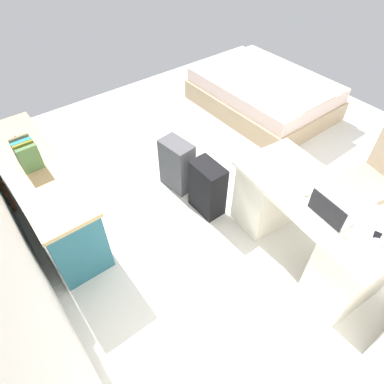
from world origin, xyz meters
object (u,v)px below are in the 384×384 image
credenza (45,193)px  computer_mouse (308,192)px  desk (307,225)px  suitcase_spare_grey (177,165)px  office_chair (371,185)px  cell_phone_near_laptop (377,239)px  laptop (330,212)px  bed (264,94)px  figurine_small (17,140)px  suitcase_black (207,188)px

credenza → computer_mouse: 2.42m
desk → suitcase_spare_grey: size_ratio=2.52×
office_chair → credenza: bearing=53.5°
office_chair → credenza: (1.88, 2.54, -0.05)m
computer_mouse → cell_phone_near_laptop: size_ratio=0.74×
suitcase_spare_grey → laptop: (-1.61, -0.28, 0.50)m
cell_phone_near_laptop → office_chair: bearing=-82.0°
office_chair → suitcase_spare_grey: bearing=39.6°
laptop → credenza: bearing=38.5°
suitcase_spare_grey → computer_mouse: 1.47m
bed → figurine_small: (0.18, 3.24, 0.55)m
suitcase_spare_grey → office_chair: bearing=-147.5°
computer_mouse → desk: bearing=-145.2°
suitcase_black → laptop: (-1.13, -0.24, 0.50)m
credenza → cell_phone_near_laptop: (-2.32, -1.68, 0.38)m
desk → laptop: size_ratio=4.53×
credenza → laptop: bearing=-141.5°
suitcase_spare_grey → credenza: bearing=66.8°
bed → suitcase_spare_grey: bearing=106.0°
office_chair → figurine_small: (2.25, 2.55, 0.37)m
bed → figurine_small: size_ratio=17.39×
office_chair → suitcase_black: (1.03, 1.21, -0.12)m
office_chair → suitcase_spare_grey: size_ratio=1.58×
desk → credenza: bearing=43.1°
suitcase_black → suitcase_spare_grey: size_ratio=1.00×
desk → computer_mouse: computer_mouse is taller
computer_mouse → cell_phone_near_laptop: bearing=-171.1°
suitcase_spare_grey → cell_phone_near_laptop: size_ratio=4.37×
laptop → figurine_small: bearing=33.9°
credenza → computer_mouse: size_ratio=18.00×
suitcase_black → suitcase_spare_grey: 0.48m
suitcase_spare_grey → cell_phone_near_laptop: bearing=-176.2°
laptop → suitcase_black: bearing=12.0°
laptop → computer_mouse: bearing=-15.0°
suitcase_black → cell_phone_near_laptop: cell_phone_near_laptop is taller
cell_phone_near_laptop → figurine_small: bearing=12.8°
suitcase_black → cell_phone_near_laptop: size_ratio=4.37×
desk → credenza: size_ratio=0.83×
suitcase_black → credenza: bearing=57.6°
suitcase_black → cell_phone_near_laptop: bearing=-167.0°
bed → figurine_small: bearing=86.8°
office_chair → figurine_small: bearing=48.6°
bed → office_chair: bearing=161.3°
bed → suitcase_spare_grey: 2.02m
desk → computer_mouse: size_ratio=15.00×
bed → credenza: bearing=93.2°
bed → suitcase_black: bearing=118.5°
desk → suitcase_spare_grey: desk is taller
credenza → figurine_small: (0.37, 0.00, 0.42)m
suitcase_spare_grey → computer_mouse: computer_mouse is taller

